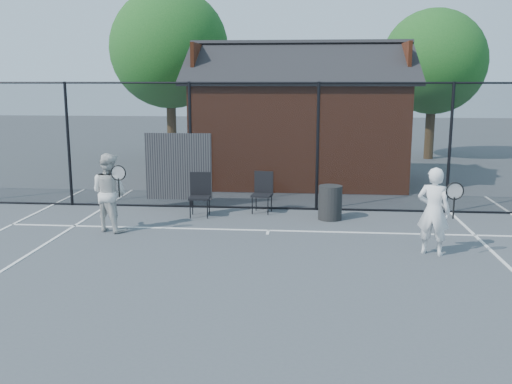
# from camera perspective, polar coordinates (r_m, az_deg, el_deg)

# --- Properties ---
(ground) EXTENTS (80.00, 80.00, 0.00)m
(ground) POSITION_cam_1_polar(r_m,az_deg,el_deg) (8.85, -0.11, -8.91)
(ground) COLOR #464B50
(ground) RESTS_ON ground
(court_lines) EXTENTS (11.02, 18.00, 0.01)m
(court_lines) POSITION_cam_1_polar(r_m,az_deg,el_deg) (7.62, -1.05, -12.26)
(court_lines) COLOR white
(court_lines) RESTS_ON ground
(fence) EXTENTS (22.04, 3.00, 3.00)m
(fence) POSITION_cam_1_polar(r_m,az_deg,el_deg) (13.41, 0.57, 4.34)
(fence) COLOR black
(fence) RESTS_ON ground
(clubhouse) EXTENTS (6.50, 4.36, 4.19)m
(clubhouse) POSITION_cam_1_polar(r_m,az_deg,el_deg) (17.34, 4.32, 6.38)
(clubhouse) COLOR #602B17
(clubhouse) RESTS_ON ground
(tree_left) EXTENTS (4.48, 4.48, 6.44)m
(tree_left) POSITION_cam_1_polar(r_m,az_deg,el_deg) (22.43, -8.65, 13.96)
(tree_left) COLOR #372916
(tree_left) RESTS_ON ground
(tree_right) EXTENTS (3.97, 3.97, 5.70)m
(tree_right) POSITION_cam_1_polar(r_m,az_deg,el_deg) (23.27, 17.34, 12.30)
(tree_right) COLOR #372916
(tree_right) RESTS_ON ground
(player_front) EXTENTS (0.75, 0.61, 1.56)m
(player_front) POSITION_cam_1_polar(r_m,az_deg,el_deg) (10.44, 17.34, -1.84)
(player_front) COLOR white
(player_front) RESTS_ON ground
(player_back) EXTENTS (0.95, 0.86, 1.59)m
(player_back) POSITION_cam_1_polar(r_m,az_deg,el_deg) (11.92, -14.47, -0.03)
(player_back) COLOR silver
(player_back) RESTS_ON ground
(chair_left) EXTENTS (0.49, 0.51, 0.96)m
(chair_left) POSITION_cam_1_polar(r_m,az_deg,el_deg) (12.86, -5.66, -0.36)
(chair_left) COLOR black
(chair_left) RESTS_ON ground
(chair_right) EXTENTS (0.51, 0.53, 0.93)m
(chair_right) POSITION_cam_1_polar(r_m,az_deg,el_deg) (13.17, 0.60, -0.12)
(chair_right) COLOR black
(chair_right) RESTS_ON ground
(waste_bin) EXTENTS (0.62, 0.62, 0.76)m
(waste_bin) POSITION_cam_1_polar(r_m,az_deg,el_deg) (12.67, 7.43, -1.06)
(waste_bin) COLOR #252525
(waste_bin) RESTS_ON ground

